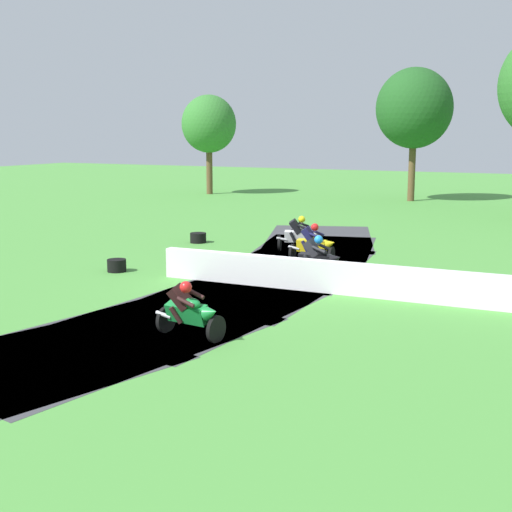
{
  "coord_description": "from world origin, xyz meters",
  "views": [
    {
      "loc": [
        8.62,
        -17.84,
        4.46
      ],
      "look_at": [
        -0.0,
        -0.16,
        0.9
      ],
      "focal_mm": 48.58,
      "sensor_mm": 36.0,
      "label": 1
    }
  ],
  "objects_px": {
    "motorcycle_trailing_yellow": "(314,244)",
    "traffic_cone": "(437,280)",
    "tire_stack_mid_a": "(117,265)",
    "tire_stack_mid_b": "(198,238)",
    "motorcycle_lead_green": "(189,311)",
    "motorcycle_chase_black": "(317,258)",
    "motorcycle_fourth_white": "(300,235)"
  },
  "relations": [
    {
      "from": "tire_stack_mid_a",
      "to": "tire_stack_mid_b",
      "type": "height_order",
      "value": "same"
    },
    {
      "from": "motorcycle_lead_green",
      "to": "traffic_cone",
      "type": "distance_m",
      "value": 8.33
    },
    {
      "from": "tire_stack_mid_b",
      "to": "traffic_cone",
      "type": "height_order",
      "value": "traffic_cone"
    },
    {
      "from": "motorcycle_chase_black",
      "to": "motorcycle_lead_green",
      "type": "bearing_deg",
      "value": -92.5
    },
    {
      "from": "motorcycle_trailing_yellow",
      "to": "tire_stack_mid_b",
      "type": "bearing_deg",
      "value": 160.63
    },
    {
      "from": "tire_stack_mid_b",
      "to": "traffic_cone",
      "type": "distance_m",
      "value": 11.15
    },
    {
      "from": "motorcycle_trailing_yellow",
      "to": "tire_stack_mid_a",
      "type": "relative_size",
      "value": 2.77
    },
    {
      "from": "motorcycle_chase_black",
      "to": "traffic_cone",
      "type": "bearing_deg",
      "value": 8.23
    },
    {
      "from": "motorcycle_fourth_white",
      "to": "tire_stack_mid_a",
      "type": "relative_size",
      "value": 2.82
    },
    {
      "from": "motorcycle_trailing_yellow",
      "to": "motorcycle_fourth_white",
      "type": "bearing_deg",
      "value": 124.55
    },
    {
      "from": "motorcycle_lead_green",
      "to": "tire_stack_mid_a",
      "type": "distance_m",
      "value": 7.95
    },
    {
      "from": "motorcycle_lead_green",
      "to": "motorcycle_trailing_yellow",
      "type": "xyz_separation_m",
      "value": [
        -0.8,
        9.43,
        0.03
      ]
    },
    {
      "from": "motorcycle_lead_green",
      "to": "motorcycle_chase_black",
      "type": "bearing_deg",
      "value": 87.5
    },
    {
      "from": "motorcycle_lead_green",
      "to": "traffic_cone",
      "type": "height_order",
      "value": "motorcycle_lead_green"
    },
    {
      "from": "tire_stack_mid_a",
      "to": "tire_stack_mid_b",
      "type": "bearing_deg",
      "value": 95.91
    },
    {
      "from": "tire_stack_mid_a",
      "to": "motorcycle_lead_green",
      "type": "bearing_deg",
      "value": -41.47
    },
    {
      "from": "motorcycle_trailing_yellow",
      "to": "motorcycle_fourth_white",
      "type": "xyz_separation_m",
      "value": [
        -1.24,
        1.8,
        -0.0
      ]
    },
    {
      "from": "motorcycle_trailing_yellow",
      "to": "traffic_cone",
      "type": "xyz_separation_m",
      "value": [
        4.6,
        -2.02,
        -0.44
      ]
    },
    {
      "from": "motorcycle_chase_black",
      "to": "motorcycle_trailing_yellow",
      "type": "relative_size",
      "value": 1.0
    },
    {
      "from": "traffic_cone",
      "to": "tire_stack_mid_b",
      "type": "bearing_deg",
      "value": 158.69
    },
    {
      "from": "motorcycle_chase_black",
      "to": "motorcycle_trailing_yellow",
      "type": "xyz_separation_m",
      "value": [
        -1.1,
        2.52,
        -0.0
      ]
    },
    {
      "from": "tire_stack_mid_a",
      "to": "traffic_cone",
      "type": "distance_m",
      "value": 9.98
    },
    {
      "from": "motorcycle_lead_green",
      "to": "tire_stack_mid_b",
      "type": "bearing_deg",
      "value": 119.91
    },
    {
      "from": "motorcycle_lead_green",
      "to": "traffic_cone",
      "type": "xyz_separation_m",
      "value": [
        3.8,
        7.41,
        -0.41
      ]
    },
    {
      "from": "motorcycle_lead_green",
      "to": "tire_stack_mid_b",
      "type": "height_order",
      "value": "motorcycle_lead_green"
    },
    {
      "from": "motorcycle_fourth_white",
      "to": "tire_stack_mid_b",
      "type": "bearing_deg",
      "value": 177.0
    },
    {
      "from": "traffic_cone",
      "to": "motorcycle_trailing_yellow",
      "type": "bearing_deg",
      "value": 156.32
    },
    {
      "from": "motorcycle_chase_black",
      "to": "motorcycle_fourth_white",
      "type": "relative_size",
      "value": 0.99
    },
    {
      "from": "motorcycle_chase_black",
      "to": "motorcycle_trailing_yellow",
      "type": "bearing_deg",
      "value": 113.65
    },
    {
      "from": "motorcycle_fourth_white",
      "to": "tire_stack_mid_b",
      "type": "relative_size",
      "value": 2.63
    },
    {
      "from": "motorcycle_trailing_yellow",
      "to": "tire_stack_mid_a",
      "type": "height_order",
      "value": "motorcycle_trailing_yellow"
    },
    {
      "from": "tire_stack_mid_a",
      "to": "tire_stack_mid_b",
      "type": "distance_m",
      "value": 6.24
    }
  ]
}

